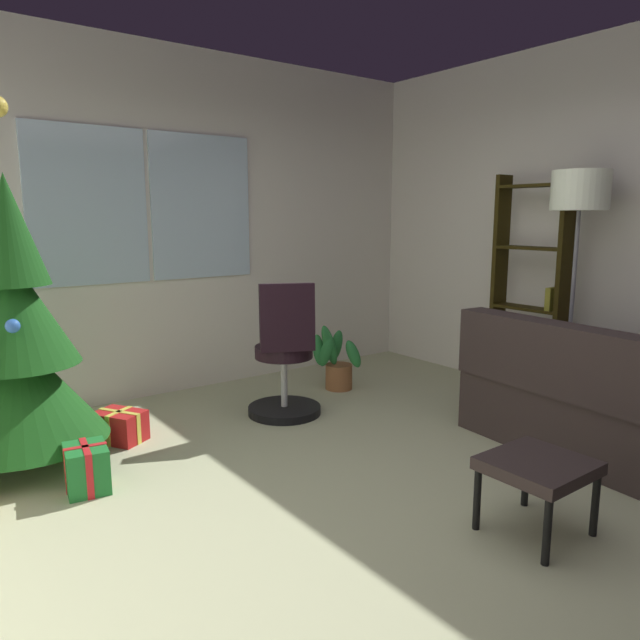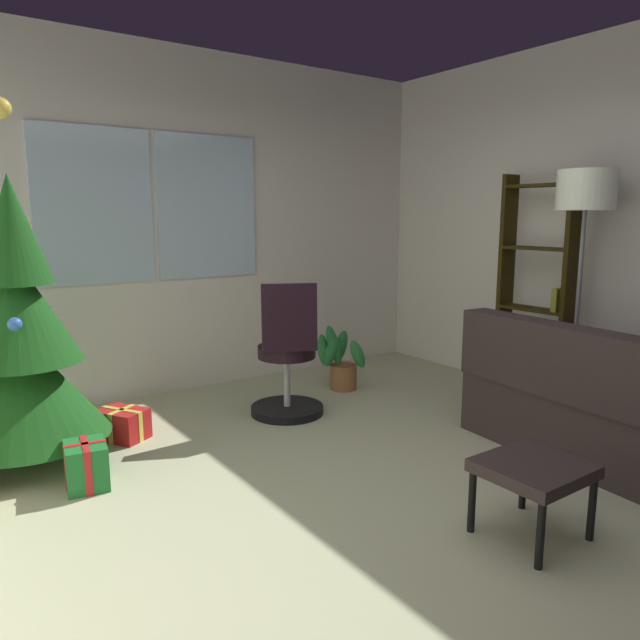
# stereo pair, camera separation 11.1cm
# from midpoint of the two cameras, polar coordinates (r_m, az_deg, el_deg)

# --- Properties ---
(ground_plane) EXTENTS (4.72, 5.18, 0.10)m
(ground_plane) POSITION_cam_midpoint_polar(r_m,az_deg,el_deg) (3.39, 6.93, -17.37)
(ground_plane) COLOR #B2B68D
(wall_back_with_windows) EXTENTS (4.72, 0.12, 2.87)m
(wall_back_with_windows) POSITION_cam_midpoint_polar(r_m,az_deg,el_deg) (5.23, -13.54, 9.08)
(wall_back_with_windows) COLOR silver
(wall_back_with_windows) RESTS_ON ground_plane
(wall_right_with_frames) EXTENTS (0.12, 5.18, 2.87)m
(wall_right_with_frames) POSITION_cam_midpoint_polar(r_m,az_deg,el_deg) (5.00, 27.89, 8.09)
(wall_right_with_frames) COLOR silver
(wall_right_with_frames) RESTS_ON ground_plane
(footstool) EXTENTS (0.46, 0.44, 0.37)m
(footstool) POSITION_cam_midpoint_polar(r_m,az_deg,el_deg) (3.04, 19.32, -13.55)
(footstool) COLOR #302624
(footstool) RESTS_ON ground_plane
(holiday_tree) EXTENTS (0.97, 0.97, 2.17)m
(holiday_tree) POSITION_cam_midpoint_polar(r_m,az_deg,el_deg) (3.96, -27.88, -2.41)
(holiday_tree) COLOR #4C331E
(holiday_tree) RESTS_ON ground_plane
(gift_box_red) EXTENTS (0.36, 0.39, 0.21)m
(gift_box_red) POSITION_cam_midpoint_polar(r_m,az_deg,el_deg) (4.29, -19.52, -9.67)
(gift_box_red) COLOR red
(gift_box_red) RESTS_ON ground_plane
(gift_box_green) EXTENTS (0.26, 0.30, 0.26)m
(gift_box_green) POSITION_cam_midpoint_polar(r_m,az_deg,el_deg) (3.63, -22.49, -13.12)
(gift_box_green) COLOR #1E722D
(gift_box_green) RESTS_ON ground_plane
(office_chair) EXTENTS (0.56, 0.58, 1.03)m
(office_chair) POSITION_cam_midpoint_polar(r_m,az_deg,el_deg) (4.45, -4.12, -4.26)
(office_chair) COLOR black
(office_chair) RESTS_ON ground_plane
(bookshelf) EXTENTS (0.18, 0.64, 1.85)m
(bookshelf) POSITION_cam_midpoint_polar(r_m,az_deg,el_deg) (5.17, 19.01, 1.63)
(bookshelf) COLOR black
(bookshelf) RESTS_ON ground_plane
(floor_lamp) EXTENTS (0.40, 0.40, 1.83)m
(floor_lamp) POSITION_cam_midpoint_polar(r_m,az_deg,el_deg) (4.65, 23.18, 10.17)
(floor_lamp) COLOR slate
(floor_lamp) RESTS_ON ground_plane
(potted_plant) EXTENTS (0.36, 0.46, 0.59)m
(potted_plant) POSITION_cam_midpoint_polar(r_m,az_deg,el_deg) (5.16, 0.87, -4.06)
(potted_plant) COLOR #925B36
(potted_plant) RESTS_ON ground_plane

